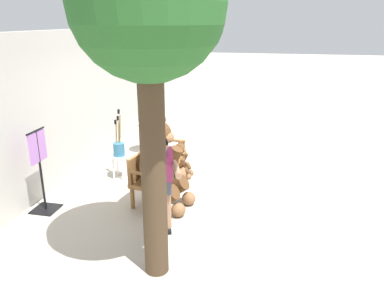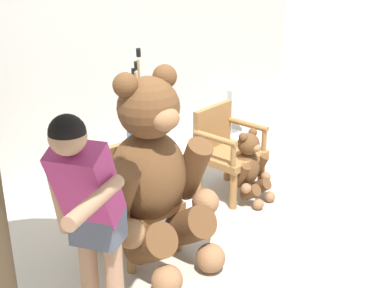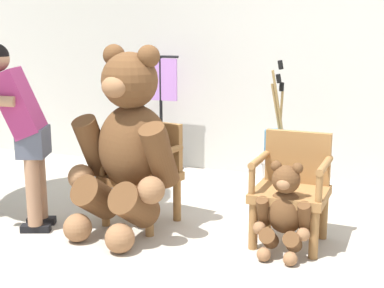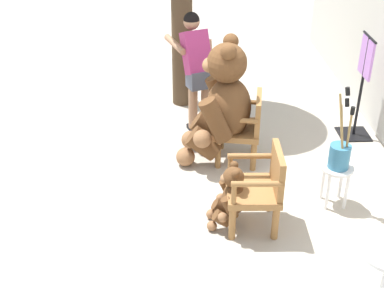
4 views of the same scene
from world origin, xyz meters
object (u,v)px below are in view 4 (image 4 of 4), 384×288
object	(u,v)px
wooden_chair_left	(243,126)
white_stool	(336,175)
teddy_bear_small	(230,196)
teddy_bear_large	(222,103)
wooden_chair_right	(259,186)
clothing_display_stand	(362,85)
person_visitor	(196,64)
brush_bucket	(340,153)

from	to	relation	value
wooden_chair_left	white_stool	bearing A→B (deg)	42.59
teddy_bear_small	teddy_bear_large	bearing A→B (deg)	179.26
white_stool	teddy_bear_small	bearing A→B (deg)	-74.58
wooden_chair_right	clothing_display_stand	xyz separation A→B (m)	(-1.82, 1.57, 0.26)
wooden_chair_right	teddy_bear_large	distance (m)	1.36
wooden_chair_left	teddy_bear_small	world-z (taller)	wooden_chair_left
person_visitor	brush_bucket	bearing A→B (deg)	37.35
white_stool	brush_bucket	bearing A→B (deg)	-1.70
wooden_chair_right	clothing_display_stand	bearing A→B (deg)	139.27
wooden_chair_left	wooden_chair_right	world-z (taller)	same
teddy_bear_large	teddy_bear_small	xyz separation A→B (m)	(1.30, -0.02, -0.41)
brush_bucket	white_stool	bearing A→B (deg)	178.30
teddy_bear_small	brush_bucket	world-z (taller)	brush_bucket
teddy_bear_small	brush_bucket	xyz separation A→B (m)	(-0.32, 1.15, 0.29)
wooden_chair_left	brush_bucket	distance (m)	1.31
teddy_bear_small	white_stool	world-z (taller)	teddy_bear_small
teddy_bear_small	clothing_display_stand	bearing A→B (deg)	134.53
wooden_chair_right	teddy_bear_large	xyz separation A→B (m)	(-1.30, -0.26, 0.29)
wooden_chair_left	brush_bucket	xyz separation A→B (m)	(0.95, 0.87, 0.17)
wooden_chair_left	teddy_bear_small	distance (m)	1.31
brush_bucket	wooden_chair_right	bearing A→B (deg)	-69.92
teddy_bear_large	teddy_bear_small	size ratio (longest dim) A/B	2.18
wooden_chair_left	person_visitor	world-z (taller)	person_visitor
wooden_chair_right	teddy_bear_small	bearing A→B (deg)	-90.68
wooden_chair_right	person_visitor	xyz separation A→B (m)	(-2.14, -0.52, 0.46)
brush_bucket	clothing_display_stand	distance (m)	1.66
person_visitor	brush_bucket	size ratio (longest dim) A/B	1.68
wooden_chair_right	white_stool	xyz separation A→B (m)	(-0.32, 0.87, -0.11)
wooden_chair_right	teddy_bear_small	world-z (taller)	wooden_chair_right
wooden_chair_right	teddy_bear_small	distance (m)	0.30
teddy_bear_large	clothing_display_stand	distance (m)	1.90
teddy_bear_large	brush_bucket	bearing A→B (deg)	49.27
teddy_bear_small	brush_bucket	distance (m)	1.23
teddy_bear_large	white_stool	bearing A→B (deg)	49.33
wooden_chair_right	person_visitor	bearing A→B (deg)	-166.41
wooden_chair_left	person_visitor	bearing A→B (deg)	-149.28
clothing_display_stand	brush_bucket	bearing A→B (deg)	-24.81
wooden_chair_left	wooden_chair_right	bearing A→B (deg)	0.04
brush_bucket	clothing_display_stand	world-z (taller)	brush_bucket
wooden_chair_left	teddy_bear_small	bearing A→B (deg)	-12.39
wooden_chair_right	brush_bucket	world-z (taller)	brush_bucket
teddy_bear_small	clothing_display_stand	world-z (taller)	clothing_display_stand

